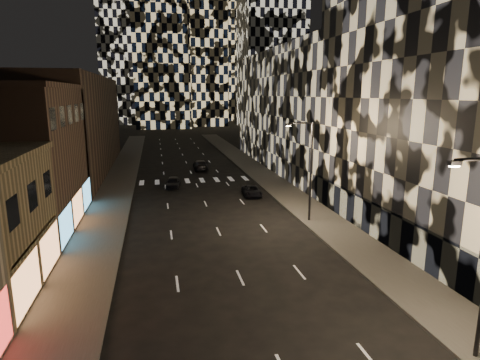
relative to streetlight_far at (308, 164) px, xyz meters
name	(u,v)px	position (x,y,z in m)	size (l,w,h in m)	color
sidewalk_left	(118,183)	(-18.35, 20.00, -5.28)	(4.00, 120.00, 0.15)	#47443F
sidewalk_right	(266,177)	(1.65, 20.00, -5.28)	(4.00, 120.00, 0.15)	#47443F
curb_left	(135,183)	(-16.25, 20.00, -5.28)	(0.20, 120.00, 0.15)	#4C4C47
curb_right	(251,177)	(-0.45, 20.00, -5.28)	(0.20, 120.00, 0.15)	#4C4C47
retail_brown	(11,161)	(-25.35, 3.50, 0.65)	(10.00, 15.00, 12.00)	#483328
retail_filler_left	(72,125)	(-25.35, 30.00, 1.65)	(10.00, 40.00, 14.00)	#483328
midrise_right	(475,101)	(11.65, -5.50, 5.65)	(16.00, 25.00, 22.00)	#232326
midrise_base	(378,222)	(3.95, -5.50, -3.85)	(0.60, 25.00, 3.00)	#383838
midrise_filler_right	(316,110)	(11.65, 27.00, 3.65)	(16.00, 40.00, 18.00)	#232326
streetlight_far	(308,164)	(0.00, 0.00, 0.00)	(2.55, 0.25, 9.00)	black
car_dark_midlane	(173,182)	(-11.41, 16.26, -4.67)	(1.62, 4.04, 1.38)	black
car_dark_oncoming	(201,165)	(-6.67, 27.72, -4.61)	(2.08, 5.11, 1.48)	black
car_dark_rightlane	(252,191)	(-2.73, 10.24, -4.78)	(1.90, 4.12, 1.14)	black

